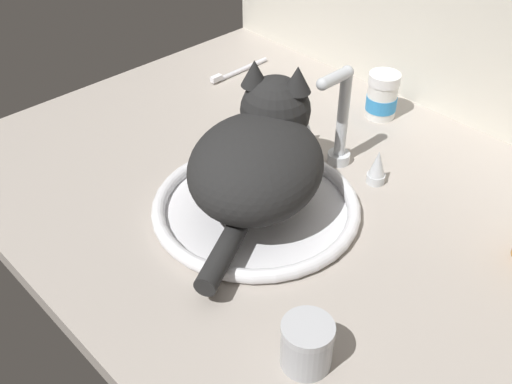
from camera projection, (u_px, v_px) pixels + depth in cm
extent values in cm
cube|color=#ADA399|center=(308.00, 215.00, 101.38)|extent=(122.84, 82.83, 3.00)
cube|color=silver|center=(471.00, 34.00, 112.88)|extent=(122.84, 2.40, 40.67)
torus|color=white|center=(256.00, 206.00, 99.06)|extent=(33.69, 33.69, 2.20)
cylinder|color=white|center=(256.00, 210.00, 99.56)|extent=(30.38, 30.38, 0.60)
cylinder|color=silver|center=(339.00, 157.00, 110.22)|extent=(4.00, 4.00, 1.90)
cylinder|color=silver|center=(343.00, 114.00, 104.74)|extent=(2.00, 2.00, 15.93)
sphere|color=silver|center=(347.00, 72.00, 99.84)|extent=(2.20, 2.20, 2.20)
cylinder|color=silver|center=(335.00, 78.00, 98.21)|extent=(2.00, 6.02, 2.00)
sphere|color=silver|center=(323.00, 84.00, 96.58)|extent=(2.10, 2.10, 2.10)
cylinder|color=silver|center=(305.00, 140.00, 115.09)|extent=(3.20, 3.20, 1.60)
cone|color=silver|center=(305.00, 125.00, 113.15)|extent=(2.88, 2.88, 4.72)
cylinder|color=silver|center=(376.00, 178.00, 105.53)|extent=(3.20, 3.20, 1.60)
cone|color=silver|center=(378.00, 163.00, 103.59)|extent=(2.88, 2.88, 4.72)
ellipsoid|color=black|center=(256.00, 166.00, 94.22)|extent=(29.81, 31.47, 13.56)
sphere|color=black|center=(275.00, 110.00, 98.89)|extent=(11.49, 11.49, 11.49)
cone|color=black|center=(255.00, 72.00, 95.95)|extent=(4.37, 4.37, 4.31)
cone|color=black|center=(298.00, 79.00, 94.23)|extent=(4.37, 4.37, 4.31)
ellipsoid|color=silver|center=(283.00, 104.00, 102.82)|extent=(5.88, 5.32, 3.68)
ellipsoid|color=silver|center=(273.00, 141.00, 101.09)|extent=(13.25, 11.44, 7.46)
cylinder|color=black|center=(222.00, 256.00, 86.10)|extent=(8.93, 12.93, 3.20)
cylinder|color=white|center=(382.00, 100.00, 121.27)|extent=(5.89, 5.89, 7.25)
cylinder|color=#338CD1|center=(381.00, 102.00, 121.63)|extent=(6.06, 6.06, 2.90)
cylinder|color=white|center=(385.00, 79.00, 118.42)|extent=(6.18, 6.18, 2.03)
cylinder|color=#B2B5BA|center=(307.00, 347.00, 74.86)|extent=(6.45, 6.45, 5.73)
cylinder|color=silver|center=(308.00, 329.00, 72.79)|extent=(6.58, 6.58, 1.00)
cylinder|color=silver|center=(244.00, 69.00, 138.72)|extent=(1.25, 13.96, 1.00)
cube|color=white|center=(216.00, 78.00, 133.79)|extent=(1.25, 2.62, 1.20)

